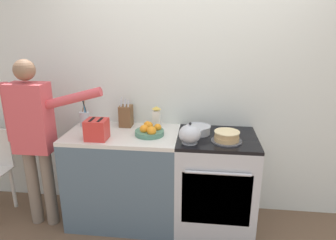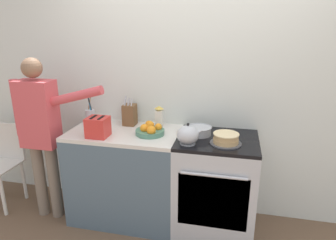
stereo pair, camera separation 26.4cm
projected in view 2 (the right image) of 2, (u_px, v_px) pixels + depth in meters
The scene contains 13 objects.
wall_back at pixel (195, 87), 2.87m from camera, with size 8.00×0.04×2.60m.
counter_cabinet at pixel (126, 175), 2.95m from camera, with size 1.03×0.63×0.91m.
stove_range at pixel (215, 185), 2.76m from camera, with size 0.71×0.66×0.91m.
layer_cake at pixel (226, 139), 2.50m from camera, with size 0.26×0.26×0.09m.
tea_kettle at pixel (188, 135), 2.49m from camera, with size 0.23×0.19×0.18m.
mixing_bowl at pixel (199, 131), 2.70m from camera, with size 0.23×0.23×0.08m.
knife_block at pixel (130, 115), 2.96m from camera, with size 0.12×0.13×0.29m.
utensil_crock at pixel (90, 116), 3.01m from camera, with size 0.10×0.10×0.34m.
fruit_bowl at pixel (150, 130), 2.72m from camera, with size 0.26×0.26×0.11m.
toaster at pixel (98, 127), 2.65m from camera, with size 0.20×0.17×0.18m.
milk_carton at pixel (159, 117), 2.90m from camera, with size 0.07×0.07×0.21m.
person_baker at pixel (41, 127), 2.81m from camera, with size 0.92×0.20×1.59m.
dining_chair at pixel (2, 158), 3.19m from camera, with size 0.40×0.40×0.87m.
Camera 2 is at (0.37, -2.18, 1.87)m, focal length 32.00 mm.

